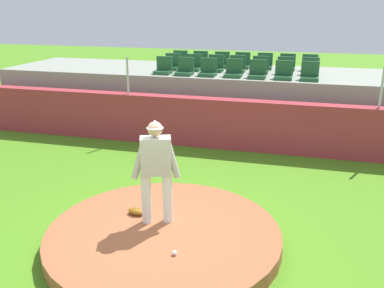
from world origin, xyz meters
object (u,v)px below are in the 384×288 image
Objects in this scene: stadium_chair_3 at (234,71)px; stadium_chair_17 at (242,63)px; stadium_chair_13 at (310,70)px; stadium_chair_18 at (265,64)px; stadium_chair_11 at (260,68)px; stadium_chair_7 at (172,65)px; stadium_chair_8 at (193,65)px; stadium_chair_1 at (185,70)px; stadium_chair_0 at (164,68)px; stadium_chair_15 at (200,62)px; stadium_chair_19 at (287,65)px; stadium_chair_12 at (285,69)px; stadium_chair_14 at (180,61)px; stadium_chair_2 at (208,70)px; stadium_chair_6 at (310,74)px; baseball at (174,253)px; stadium_chair_10 at (237,67)px; stadium_chair_4 at (257,72)px; pitcher at (156,164)px; fielding_glove at (136,211)px; stadium_chair_16 at (222,63)px; stadium_chair_9 at (216,66)px; stadium_chair_5 at (284,73)px; stadium_chair_20 at (310,66)px.

stadium_chair_17 is at bearing -89.13° from stadium_chair_3.
stadium_chair_18 is at bearing -31.79° from stadium_chair_13.
stadium_chair_13 is at bearing 157.99° from stadium_chair_17.
stadium_chair_11 is 1.45m from stadium_chair_13.
stadium_chair_7 and stadium_chair_8 have the same top height.
stadium_chair_1 and stadium_chair_11 have the same top height.
stadium_chair_0 is 1.00× the size of stadium_chair_15.
stadium_chair_19 is (2.83, 0.88, 0.00)m from stadium_chair_8.
stadium_chair_15 is at bearing -23.56° from stadium_chair_11.
stadium_chair_14 is (-3.52, 0.90, 0.00)m from stadium_chair_12.
stadium_chair_13 and stadium_chair_18 have the same top height.
stadium_chair_8 is (-0.69, 0.88, 0.00)m from stadium_chair_2.
stadium_chair_11 is at bearing -148.38° from stadium_chair_2.
stadium_chair_12 and stadium_chair_14 have the same top height.
stadium_chair_18 is (-1.40, 1.78, 0.00)m from stadium_chair_6.
stadium_chair_8 reaches higher than baseball.
stadium_chair_12 is at bearing -166.70° from stadium_chair_0.
stadium_chair_10 is 1.65m from stadium_chair_15.
baseball is 0.15× the size of stadium_chair_1.
stadium_chair_4 and stadium_chair_18 have the same top height.
pitcher is 1.08m from fielding_glove.
stadium_chair_18 is at bearing -179.56° from stadium_chair_16.
pitcher is 3.54× the size of stadium_chair_1.
stadium_chair_0 and stadium_chair_15 have the same top height.
stadium_chair_6 is 2.76m from stadium_chair_17.
stadium_chair_18 is at bearing -52.65° from stadium_chair_12.
stadium_chair_9 is at bearing -0.76° from stadium_chair_12.
stadium_chair_4 is 1.00× the size of stadium_chair_6.
stadium_chair_6 is 1.00× the size of stadium_chair_12.
stadium_chair_2 is at bearing 128.03° from stadium_chair_8.
stadium_chair_16 is (0.73, -0.01, 0.00)m from stadium_chair_15.
stadium_chair_5 is (3.51, -0.04, 0.00)m from stadium_chair_0.
stadium_chair_9 is at bearing 88.99° from stadium_chair_16.
stadium_chair_1 is 1.00× the size of stadium_chair_4.
stadium_chair_15 is (0.68, 1.73, 0.00)m from stadium_chair_0.
stadium_chair_6 is 1.74m from stadium_chair_20.
stadium_chair_17 is (-1.42, 1.77, 0.00)m from stadium_chair_5.
stadium_chair_19 and stadium_chair_20 have the same top height.
stadium_chair_14 is at bearing -89.39° from stadium_chair_0.
stadium_chair_7 is (-0.68, 0.92, 0.00)m from stadium_chair_1.
stadium_chair_16 is (0.04, 1.77, 0.00)m from stadium_chair_2.
stadium_chair_5 is 3.34m from stadium_chair_15.
stadium_chair_10 is at bearing -87.20° from stadium_chair_3.
stadium_chair_5 is at bearing 51.81° from stadium_chair_13.
stadium_chair_0 and stadium_chair_11 have the same top height.
stadium_chair_1 is 1.00× the size of stadium_chair_3.
stadium_chair_15 is (-2.82, 0.91, 0.00)m from stadium_chair_12.
stadium_chair_19 is at bearing 178.21° from stadium_chair_18.
stadium_chair_4 is at bearing 0.97° from stadium_chair_5.
pitcher is 8.06m from stadium_chair_20.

